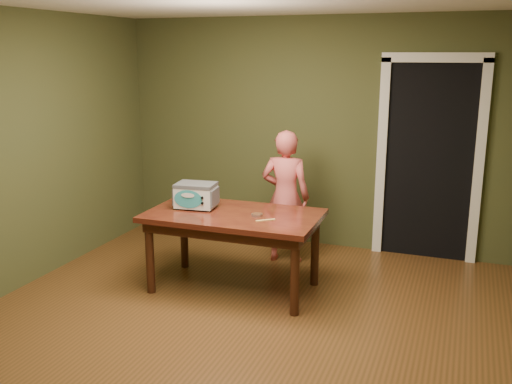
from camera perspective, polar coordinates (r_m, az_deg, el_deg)
floor at (r=4.68m, az=-3.01°, el=-14.32°), size 5.00×5.00×0.00m
room_shell at (r=4.15m, az=-3.31°, el=6.93°), size 4.52×5.02×2.61m
doorway at (r=6.66m, az=17.08°, el=3.29°), size 1.10×0.66×2.25m
dining_table at (r=5.33m, az=-2.26°, el=-3.15°), size 1.61×0.92×0.75m
toy_oven at (r=5.46m, az=-6.03°, el=-0.26°), size 0.42×0.31×0.24m
baking_pan at (r=5.20m, az=0.09°, el=-2.28°), size 0.10×0.10×0.02m
spatula at (r=5.06m, az=0.97°, el=-2.83°), size 0.16×0.13×0.01m
child at (r=6.04m, az=2.97°, el=-0.48°), size 0.54×0.38×1.42m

